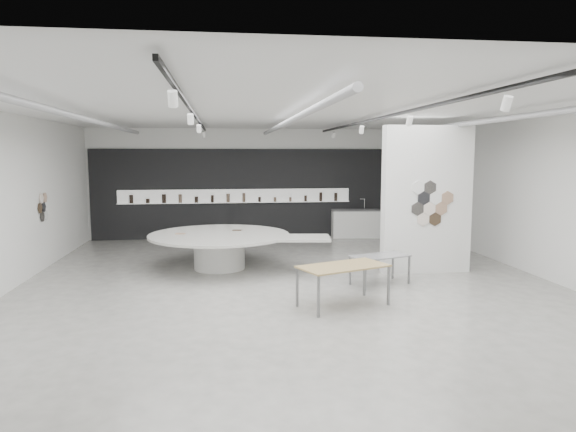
{
  "coord_description": "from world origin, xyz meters",
  "views": [
    {
      "loc": [
        -1.46,
        -10.99,
        2.89
      ],
      "look_at": [
        0.1,
        1.2,
        1.43
      ],
      "focal_mm": 32.0,
      "sensor_mm": 36.0,
      "label": 1
    }
  ],
  "objects": [
    {
      "name": "room",
      "position": [
        -0.09,
        -0.0,
        2.07
      ],
      "size": [
        12.02,
        14.02,
        3.82
      ],
      "color": "#A2A099",
      "rests_on": "ground"
    },
    {
      "name": "back_wall_display",
      "position": [
        -0.08,
        6.93,
        1.54
      ],
      "size": [
        11.8,
        0.27,
        3.1
      ],
      "color": "black",
      "rests_on": "ground"
    },
    {
      "name": "partition_column",
      "position": [
        3.5,
        1.0,
        1.8
      ],
      "size": [
        2.2,
        0.38,
        3.6
      ],
      "color": "white",
      "rests_on": "ground"
    },
    {
      "name": "display_island",
      "position": [
        -1.49,
        1.99,
        0.59
      ],
      "size": [
        4.74,
        3.99,
        0.91
      ],
      "rotation": [
        0.0,
        0.0,
        -0.13
      ],
      "color": "white",
      "rests_on": "ground"
    },
    {
      "name": "sample_table_wood",
      "position": [
        0.81,
        -1.57,
        0.73
      ],
      "size": [
        1.88,
        1.41,
        0.79
      ],
      "rotation": [
        0.0,
        0.0,
        0.38
      ],
      "color": "#A38854",
      "rests_on": "ground"
    },
    {
      "name": "sample_table_stone",
      "position": [
        2.01,
        -0.06,
        0.6
      ],
      "size": [
        1.43,
        1.05,
        0.66
      ],
      "rotation": [
        0.0,
        0.0,
        0.36
      ],
      "color": "gray",
      "rests_on": "ground"
    },
    {
      "name": "kitchen_counter",
      "position": [
        3.2,
        6.51,
        0.49
      ],
      "size": [
        1.77,
        0.83,
        1.35
      ],
      "rotation": [
        0.0,
        0.0,
        -0.09
      ],
      "color": "white",
      "rests_on": "ground"
    }
  ]
}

